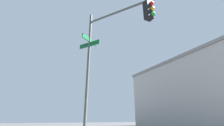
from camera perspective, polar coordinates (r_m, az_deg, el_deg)
traffic_signal_near at (r=6.24m, az=0.67°, el=8.71°), size 3.00×2.14×5.85m
building_stucco at (r=32.59m, az=35.71°, el=-10.48°), size 17.64×24.08×9.31m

